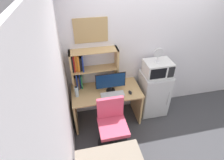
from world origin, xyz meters
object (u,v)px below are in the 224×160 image
Objects in this scene: monitor at (111,82)px; wall_corkboard at (91,30)px; water_bottle at (77,92)px; mini_fridge at (153,93)px; keyboard at (113,95)px; computer_mouse at (130,92)px; desk_fan at (158,54)px; desk_chair at (112,127)px; hutch_bookshelf at (87,68)px; microwave at (158,68)px.

monitor is 0.93m from wall_corkboard.
mini_fridge is at bearing 3.16° from water_bottle.
monitor is 0.58× the size of mini_fridge.
computer_mouse is (0.32, -0.01, 0.01)m from keyboard.
computer_mouse is at bearing -38.41° from wall_corkboard.
mini_fridge is 0.89m from desk_fan.
desk_chair is at bearing -45.23° from water_bottle.
water_bottle is (-0.61, -0.03, -0.11)m from monitor.
keyboard is 0.32m from computer_mouse.
wall_corkboard reaches higher than keyboard.
monitor is 0.41m from computer_mouse.
wall_corkboard is (-0.27, 0.45, 1.03)m from keyboard.
monitor is 1.29× the size of keyboard.
desk_chair is (0.52, -0.52, -0.44)m from water_bottle.
hutch_bookshelf is at bearing 149.77° from monitor.
computer_mouse is 0.12× the size of mini_fridge.
desk_fan is 1.49m from desk_chair.
desk_fan reaches higher than water_bottle.
desk_fan is at bearing 3.62° from monitor.
keyboard is 1.16m from wall_corkboard.
hutch_bookshelf is 0.89m from computer_mouse.
mini_fridge is 1.03× the size of desk_chair.
monitor is at bearing 93.84° from keyboard.
desk_fan is at bearing -13.37° from wall_corkboard.
desk_chair is at bearing -148.68° from mini_fridge.
monitor is at bearing -51.31° from wall_corkboard.
keyboard is at bearing -42.06° from hutch_bookshelf.
desk_chair is at bearing -136.13° from computer_mouse.
water_bottle is (-0.62, 0.10, 0.09)m from keyboard.
water_bottle is at bearing -176.73° from microwave.
desk_fan is at bearing -7.68° from hutch_bookshelf.
desk_fan reaches higher than desk_chair.
keyboard is 0.95m from mini_fridge.
computer_mouse is at bearing -7.15° from water_bottle.
microwave is 0.55× the size of desk_chair.
computer_mouse is 0.68m from microwave.
computer_mouse is at bearing -27.26° from hutch_bookshelf.
computer_mouse reaches higher than keyboard.
desk_fan is 0.30× the size of desk_chair.
hutch_bookshelf is 0.65m from keyboard.
desk_chair is (-0.99, -0.61, -0.67)m from microwave.
wall_corkboard is at bearing 44.63° from water_bottle.
desk_fan is (1.47, 0.08, 0.52)m from water_bottle.
hutch_bookshelf reaches higher than desk_chair.
keyboard is (0.39, -0.35, -0.39)m from hutch_bookshelf.
monitor is 0.62m from water_bottle.
hutch_bookshelf is 1.98× the size of keyboard.
wall_corkboard is (-0.26, 0.32, 0.83)m from monitor.
water_bottle is 0.38× the size of wall_corkboard.
microwave is (1.51, 0.09, 0.23)m from water_bottle.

